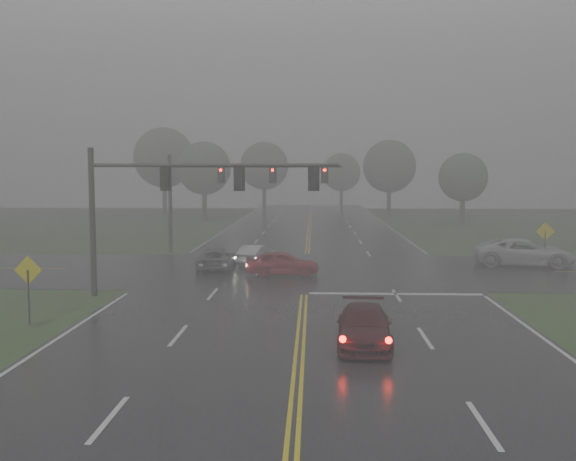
{
  "coord_description": "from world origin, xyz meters",
  "views": [
    {
      "loc": [
        0.45,
        -16.9,
        5.99
      ],
      "look_at": [
        -0.86,
        16.0,
        3.0
      ],
      "focal_mm": 40.0,
      "sensor_mm": 36.0,
      "label": 1
    }
  ],
  "objects_px": {
    "sedan_maroon": "(364,345)",
    "signal_gantry_near": "(167,193)",
    "sedan_red": "(282,276)",
    "car_grey": "(217,269)",
    "signal_gantry_far": "(223,184)",
    "pickup_white": "(524,266)",
    "sedan_silver": "(256,265)"
  },
  "relations": [
    {
      "from": "sedan_maroon",
      "to": "signal_gantry_near",
      "type": "distance_m",
      "value": 13.21
    },
    {
      "from": "signal_gantry_near",
      "to": "signal_gantry_far",
      "type": "bearing_deg",
      "value": 88.86
    },
    {
      "from": "car_grey",
      "to": "pickup_white",
      "type": "height_order",
      "value": "pickup_white"
    },
    {
      "from": "sedan_maroon",
      "to": "car_grey",
      "type": "height_order",
      "value": "sedan_maroon"
    },
    {
      "from": "sedan_maroon",
      "to": "car_grey",
      "type": "bearing_deg",
      "value": 117.63
    },
    {
      "from": "sedan_silver",
      "to": "signal_gantry_near",
      "type": "xyz_separation_m",
      "value": [
        -3.31,
        -10.84,
        5.01
      ]
    },
    {
      "from": "sedan_red",
      "to": "signal_gantry_far",
      "type": "relative_size",
      "value": 0.33
    },
    {
      "from": "car_grey",
      "to": "signal_gantry_far",
      "type": "bearing_deg",
      "value": -88.04
    },
    {
      "from": "sedan_red",
      "to": "sedan_silver",
      "type": "distance_m",
      "value": 4.81
    },
    {
      "from": "sedan_maroon",
      "to": "pickup_white",
      "type": "distance_m",
      "value": 22.62
    },
    {
      "from": "sedan_red",
      "to": "pickup_white",
      "type": "relative_size",
      "value": 0.68
    },
    {
      "from": "car_grey",
      "to": "signal_gantry_near",
      "type": "relative_size",
      "value": 0.39
    },
    {
      "from": "sedan_maroon",
      "to": "signal_gantry_far",
      "type": "bearing_deg",
      "value": 111.84
    },
    {
      "from": "sedan_red",
      "to": "car_grey",
      "type": "xyz_separation_m",
      "value": [
        -4.17,
        2.28,
        0.0
      ]
    },
    {
      "from": "car_grey",
      "to": "signal_gantry_far",
      "type": "xyz_separation_m",
      "value": [
        -0.7,
        8.11,
        5.12
      ]
    },
    {
      "from": "signal_gantry_near",
      "to": "car_grey",
      "type": "bearing_deg",
      "value": 83.2
    },
    {
      "from": "sedan_maroon",
      "to": "car_grey",
      "type": "xyz_separation_m",
      "value": [
        -7.76,
        17.2,
        0.0
      ]
    },
    {
      "from": "sedan_red",
      "to": "car_grey",
      "type": "relative_size",
      "value": 0.91
    },
    {
      "from": "car_grey",
      "to": "signal_gantry_far",
      "type": "height_order",
      "value": "signal_gantry_far"
    },
    {
      "from": "signal_gantry_near",
      "to": "signal_gantry_far",
      "type": "xyz_separation_m",
      "value": [
        0.33,
        16.81,
        0.11
      ]
    },
    {
      "from": "pickup_white",
      "to": "signal_gantry_near",
      "type": "bearing_deg",
      "value": 127.05
    },
    {
      "from": "sedan_maroon",
      "to": "pickup_white",
      "type": "height_order",
      "value": "pickup_white"
    },
    {
      "from": "sedan_silver",
      "to": "sedan_maroon",
      "type": "bearing_deg",
      "value": 121.74
    },
    {
      "from": "car_grey",
      "to": "signal_gantry_near",
      "type": "xyz_separation_m",
      "value": [
        -1.04,
        -8.71,
        5.01
      ]
    },
    {
      "from": "sedan_maroon",
      "to": "pickup_white",
      "type": "xyz_separation_m",
      "value": [
        11.72,
        19.34,
        0.0
      ]
    },
    {
      "from": "sedan_maroon",
      "to": "car_grey",
      "type": "distance_m",
      "value": 18.87
    },
    {
      "from": "sedan_red",
      "to": "signal_gantry_near",
      "type": "height_order",
      "value": "signal_gantry_near"
    },
    {
      "from": "sedan_maroon",
      "to": "signal_gantry_far",
      "type": "distance_m",
      "value": 27.17
    },
    {
      "from": "sedan_maroon",
      "to": "sedan_red",
      "type": "xyz_separation_m",
      "value": [
        -3.58,
        14.92,
        0.0
      ]
    },
    {
      "from": "pickup_white",
      "to": "signal_gantry_near",
      "type": "xyz_separation_m",
      "value": [
        -20.51,
        -10.85,
        5.01
      ]
    },
    {
      "from": "car_grey",
      "to": "pickup_white",
      "type": "bearing_deg",
      "value": -176.72
    },
    {
      "from": "sedan_red",
      "to": "signal_gantry_near",
      "type": "xyz_separation_m",
      "value": [
        -5.21,
        -6.43,
        5.01
      ]
    }
  ]
}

